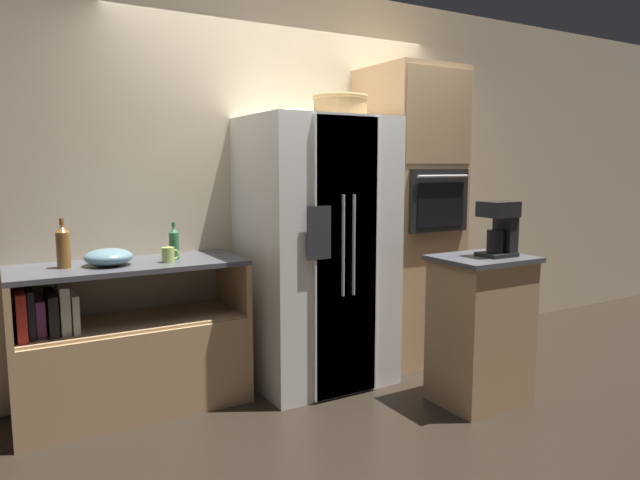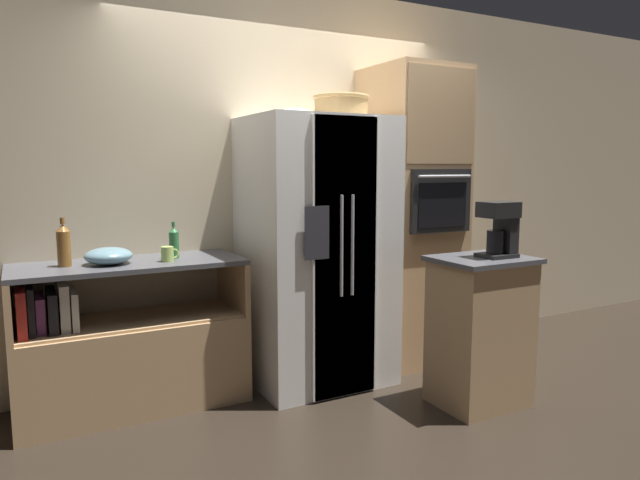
% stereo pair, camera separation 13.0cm
% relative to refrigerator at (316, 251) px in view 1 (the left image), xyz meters
% --- Properties ---
extents(ground_plane, '(20.00, 20.00, 0.00)m').
position_rel_refrigerator_xyz_m(ground_plane, '(-0.04, -0.08, -0.92)').
color(ground_plane, black).
extents(wall_back, '(12.00, 0.06, 2.80)m').
position_rel_refrigerator_xyz_m(wall_back, '(-0.04, 0.43, 0.48)').
color(wall_back, beige).
rests_on(wall_back, ground_plane).
extents(counter_left, '(1.36, 0.56, 0.92)m').
position_rel_refrigerator_xyz_m(counter_left, '(-1.25, 0.12, -0.57)').
color(counter_left, tan).
rests_on(counter_left, ground_plane).
extents(refrigerator, '(0.93, 0.83, 1.83)m').
position_rel_refrigerator_xyz_m(refrigerator, '(0.00, 0.00, 0.00)').
color(refrigerator, white).
rests_on(refrigerator, ground_plane).
extents(wall_oven, '(0.63, 0.73, 2.23)m').
position_rel_refrigerator_xyz_m(wall_oven, '(0.86, 0.06, 0.20)').
color(wall_oven, tan).
rests_on(wall_oven, ground_plane).
extents(island_counter, '(0.59, 0.47, 0.94)m').
position_rel_refrigerator_xyz_m(island_counter, '(0.71, -0.87, -0.44)').
color(island_counter, tan).
rests_on(island_counter, ground_plane).
extents(wicker_basket, '(0.38, 0.38, 0.15)m').
position_rel_refrigerator_xyz_m(wicker_basket, '(0.16, -0.05, 0.99)').
color(wicker_basket, tan).
rests_on(wicker_basket, refrigerator).
extents(fruit_bowl, '(0.22, 0.22, 0.06)m').
position_rel_refrigerator_xyz_m(fruit_bowl, '(-0.12, 0.08, 0.95)').
color(fruit_bowl, white).
rests_on(fruit_bowl, refrigerator).
extents(bottle_tall, '(0.08, 0.08, 0.29)m').
position_rel_refrigerator_xyz_m(bottle_tall, '(-1.59, 0.14, 0.13)').
color(bottle_tall, brown).
rests_on(bottle_tall, counter_left).
extents(bottle_short, '(0.06, 0.06, 0.23)m').
position_rel_refrigerator_xyz_m(bottle_short, '(-0.95, 0.14, 0.11)').
color(bottle_short, '#33723F').
rests_on(bottle_short, counter_left).
extents(mug, '(0.11, 0.08, 0.09)m').
position_rel_refrigerator_xyz_m(mug, '(-1.02, 0.03, 0.05)').
color(mug, '#B2D166').
rests_on(mug, counter_left).
extents(mixing_bowl, '(0.28, 0.28, 0.10)m').
position_rel_refrigerator_xyz_m(mixing_bowl, '(-1.35, 0.10, 0.06)').
color(mixing_bowl, '#668C99').
rests_on(mixing_bowl, counter_left).
extents(coffee_maker, '(0.21, 0.17, 0.34)m').
position_rel_refrigerator_xyz_m(coffee_maker, '(0.80, -0.91, 0.22)').
color(coffee_maker, black).
rests_on(coffee_maker, island_counter).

